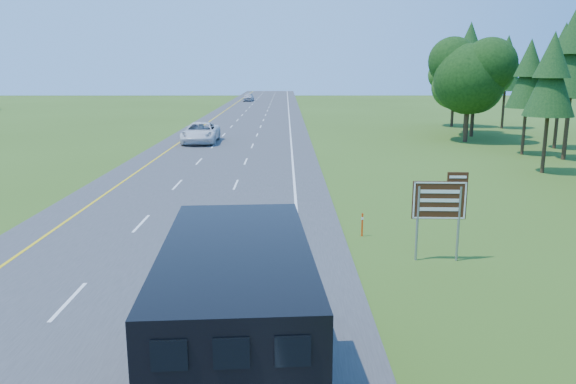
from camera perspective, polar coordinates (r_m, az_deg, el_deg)
name	(u,v)px	position (r m, az deg, el deg)	size (l,w,h in m)	color
road	(236,142)	(56.05, -5.34, 5.08)	(15.00, 260.00, 0.04)	#38383A
lane_markings	(236,142)	(56.04, -5.34, 5.10)	(11.15, 260.00, 0.01)	yellow
horse_truck	(238,318)	(11.85, -5.08, -12.66)	(3.28, 8.93, 3.88)	black
white_suv	(201,133)	(55.77, -8.86, 5.98)	(3.26, 7.07, 1.96)	silver
far_car	(248,97)	(127.18, -4.04, 9.59)	(2.06, 5.12, 1.75)	#BCBBC2
exit_sign	(440,204)	(21.62, 15.20, -1.16)	(2.02, 0.16, 3.42)	gray
delineator	(362,224)	(24.55, 7.55, -3.23)	(0.08, 0.05, 1.04)	#FF400D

